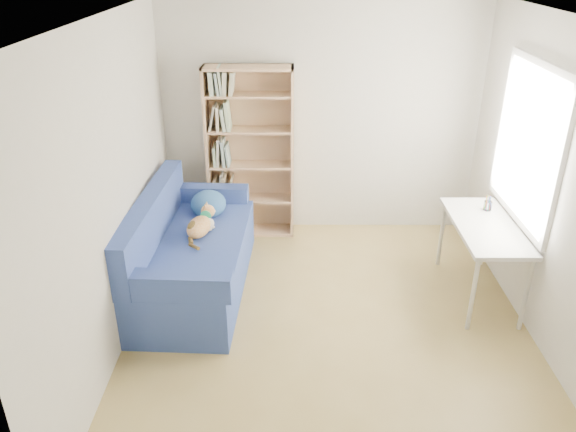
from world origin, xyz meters
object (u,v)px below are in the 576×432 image
(bookshelf, at_px, (251,160))
(desk, at_px, (485,232))
(pen_cup, at_px, (488,205))
(sofa, at_px, (190,254))

(bookshelf, bearing_deg, desk, -30.39)
(desk, height_order, pen_cup, pen_cup)
(sofa, distance_m, pen_cup, 2.91)
(desk, bearing_deg, sofa, 177.64)
(desk, bearing_deg, bookshelf, 149.61)
(bookshelf, distance_m, desk, 2.60)
(sofa, distance_m, bookshelf, 1.41)
(desk, distance_m, pen_cup, 0.36)
(bookshelf, bearing_deg, sofa, -113.63)
(bookshelf, distance_m, pen_cup, 2.55)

